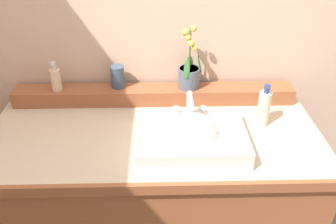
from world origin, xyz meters
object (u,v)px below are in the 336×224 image
sink_basin (191,138)px  lotion_bottle (264,108)px  tumbler_cup (118,77)px  potted_plant (189,73)px  soap_dispenser (56,79)px

sink_basin → lotion_bottle: lotion_bottle is taller
tumbler_cup → lotion_bottle: lotion_bottle is taller
sink_basin → lotion_bottle: size_ratio=2.21×
sink_basin → lotion_bottle: bearing=25.1°
sink_basin → tumbler_cup: 0.50m
potted_plant → soap_dispenser: potted_plant is taller
sink_basin → potted_plant: potted_plant is taller
potted_plant → soap_dispenser: (-0.63, -0.01, -0.02)m
soap_dispenser → lotion_bottle: soap_dispenser is taller
potted_plant → soap_dispenser: size_ratio=2.17×
soap_dispenser → potted_plant: bearing=1.0°
sink_basin → tumbler_cup: (-0.32, 0.38, 0.09)m
sink_basin → soap_dispenser: (-0.61, 0.35, 0.09)m
lotion_bottle → tumbler_cup: bearing=160.8°
potted_plant → tumbler_cup: 0.34m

